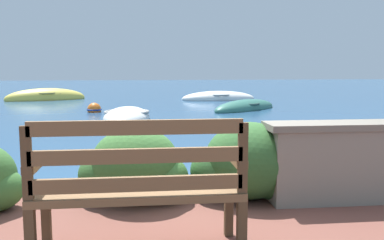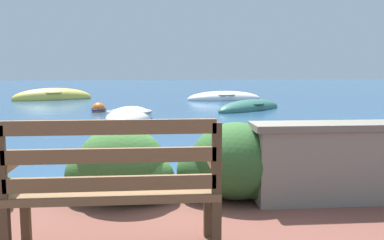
{
  "view_description": "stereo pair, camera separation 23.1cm",
  "coord_description": "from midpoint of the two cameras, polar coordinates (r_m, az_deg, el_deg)",
  "views": [
    {
      "loc": [
        -0.56,
        -4.2,
        1.47
      ],
      "look_at": [
        0.45,
        4.7,
        0.33
      ],
      "focal_mm": 40.0,
      "sensor_mm": 36.0,
      "label": 1
    },
    {
      "loc": [
        -0.33,
        -4.22,
        1.47
      ],
      "look_at": [
        0.45,
        4.7,
        0.33
      ],
      "focal_mm": 40.0,
      "sensor_mm": 36.0,
      "label": 2
    }
  ],
  "objects": [
    {
      "name": "mooring_buoy",
      "position": [
        14.01,
        -11.9,
        1.4
      ],
      "size": [
        0.48,
        0.48,
        0.44
      ],
      "color": "orange",
      "rests_on": "ground_plane"
    },
    {
      "name": "ground_plane",
      "position": [
        4.48,
        0.95,
        -11.89
      ],
      "size": [
        80.0,
        80.0,
        0.0
      ],
      "color": "navy"
    },
    {
      "name": "hedge_clump_far_right",
      "position": [
        4.64,
        25.3,
        -5.14
      ],
      "size": [
        1.05,
        0.75,
        0.71
      ],
      "color": "#284C23",
      "rests_on": "patio_terrace"
    },
    {
      "name": "rowboat_outer",
      "position": [
        19.52,
        -17.77,
        2.81
      ],
      "size": [
        3.51,
        2.22,
        0.88
      ],
      "rotation": [
        0.0,
        0.0,
        0.37
      ],
      "color": "#DBC64C",
      "rests_on": "ground_plane"
    },
    {
      "name": "stone_wall",
      "position": [
        4.29,
        23.08,
        -5.12
      ],
      "size": [
        2.06,
        0.39,
        0.74
      ],
      "color": "gray",
      "rests_on": "patio_terrace"
    },
    {
      "name": "park_bench",
      "position": [
        2.84,
        -8.04,
        -8.44
      ],
      "size": [
        1.38,
        0.48,
        0.93
      ],
      "rotation": [
        0.0,
        0.0,
        0.13
      ],
      "color": "brown",
      "rests_on": "patio_terrace"
    },
    {
      "name": "hedge_clump_right",
      "position": [
        4.08,
        7.28,
        -6.06
      ],
      "size": [
        1.07,
        0.77,
        0.73
      ],
      "color": "#2D5628",
      "rests_on": "patio_terrace"
    },
    {
      "name": "rowboat_far",
      "position": [
        18.46,
        4.66,
        2.85
      ],
      "size": [
        3.29,
        1.42,
        0.68
      ],
      "rotation": [
        0.0,
        0.0,
        3.22
      ],
      "color": "silver",
      "rests_on": "ground_plane"
    },
    {
      "name": "rowboat_mid",
      "position": [
        14.43,
        8.13,
        1.55
      ],
      "size": [
        2.91,
        2.68,
        0.6
      ],
      "rotation": [
        0.0,
        0.0,
        3.85
      ],
      "color": "#336B5B",
      "rests_on": "ground_plane"
    },
    {
      "name": "hedge_clump_centre",
      "position": [
        4.03,
        -7.95,
        -6.44
      ],
      "size": [
        1.02,
        0.73,
        0.69
      ],
      "color": "#38662D",
      "rests_on": "patio_terrace"
    },
    {
      "name": "rowboat_nearest",
      "position": [
        11.86,
        -7.76,
        0.35
      ],
      "size": [
        1.47,
        2.57,
        0.61
      ],
      "rotation": [
        0.0,
        0.0,
        1.47
      ],
      "color": "silver",
      "rests_on": "ground_plane"
    }
  ]
}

